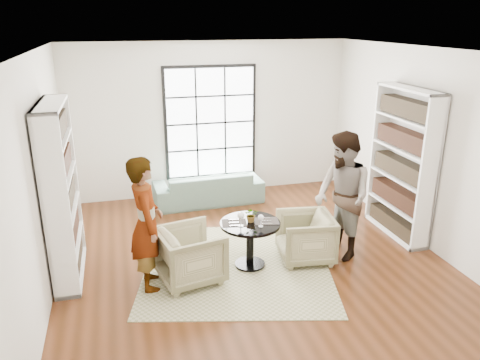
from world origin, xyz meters
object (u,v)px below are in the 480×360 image
object	(u,v)px
pedestal_table	(250,234)
wine_glass_right	(261,218)
person_left	(146,224)
armchair_left	(190,255)
armchair_right	(305,237)
wine_glass_left	(241,216)
person_right	(342,196)
sofa	(208,187)
flower_centerpiece	(251,215)

from	to	relation	value
pedestal_table	wine_glass_right	world-z (taller)	wine_glass_right
person_left	pedestal_table	bearing A→B (deg)	-85.64
armchair_left	armchair_right	size ratio (longest dim) A/B	1.06
wine_glass_left	armchair_left	bearing A→B (deg)	-173.86
armchair_left	person_right	xyz separation A→B (m)	(2.27, 0.14, 0.57)
sofa	flower_centerpiece	world-z (taller)	flower_centerpiece
sofa	armchair_left	distance (m)	2.87
armchair_left	person_left	xyz separation A→B (m)	(-0.55, 0.00, 0.52)
wine_glass_right	flower_centerpiece	world-z (taller)	flower_centerpiece
pedestal_table	person_right	world-z (taller)	person_right
pedestal_table	sofa	xyz separation A→B (m)	(-0.09, 2.60, -0.20)
wine_glass_left	sofa	bearing A→B (deg)	88.61
person_left	flower_centerpiece	xyz separation A→B (m)	(1.46, 0.18, -0.11)
person_right	flower_centerpiece	world-z (taller)	person_right
wine_glass_right	armchair_left	bearing A→B (deg)	179.57
armchair_right	flower_centerpiece	size ratio (longest dim) A/B	3.68
sofa	armchair_left	xyz separation A→B (m)	(-0.79, -2.76, 0.07)
person_right	wine_glass_right	size ratio (longest dim) A/B	10.54
armchair_right	person_right	world-z (taller)	person_right
armchair_right	person_left	world-z (taller)	person_left
armchair_left	wine_glass_right	bearing A→B (deg)	-102.64
sofa	person_right	size ratio (longest dim) A/B	1.09
pedestal_table	flower_centerpiece	distance (m)	0.29
armchair_right	wine_glass_right	bearing A→B (deg)	-70.73
sofa	armchair_right	size ratio (longest dim) A/B	2.65
wine_glass_left	person_right	bearing A→B (deg)	2.31
pedestal_table	armchair_left	distance (m)	0.91
sofa	armchair_left	size ratio (longest dim) A/B	2.51
person_left	wine_glass_right	size ratio (longest dim) A/B	10.03
sofa	wine_glass_left	size ratio (longest dim) A/B	9.78
pedestal_table	wine_glass_right	distance (m)	0.37
pedestal_table	armchair_right	distance (m)	0.85
armchair_left	armchair_right	world-z (taller)	armchair_left
pedestal_table	wine_glass_left	size ratio (longest dim) A/B	4.03
wine_glass_left	wine_glass_right	distance (m)	0.28
sofa	wine_glass_right	size ratio (longest dim) A/B	11.52
armchair_right	wine_glass_left	size ratio (longest dim) A/B	3.68
armchair_right	pedestal_table	bearing A→B (deg)	-83.54
armchair_left	wine_glass_left	xyz separation A→B (m)	(0.72, 0.08, 0.46)
sofa	person_right	bearing A→B (deg)	117.39
armchair_left	flower_centerpiece	distance (m)	1.01
wine_glass_right	person_left	bearing A→B (deg)	179.72
armchair_left	flower_centerpiece	xyz separation A→B (m)	(0.91, 0.18, 0.41)
person_left	wine_glass_left	bearing A→B (deg)	-88.55
sofa	wine_glass_left	distance (m)	2.73
armchair_left	wine_glass_right	world-z (taller)	wine_glass_right
armchair_left	wine_glass_right	distance (m)	1.08
armchair_right	wine_glass_left	world-z (taller)	wine_glass_left
armchair_left	person_left	world-z (taller)	person_left
armchair_right	flower_centerpiece	xyz separation A→B (m)	(-0.81, 0.04, 0.43)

